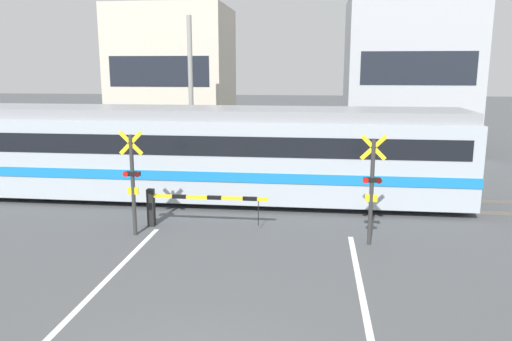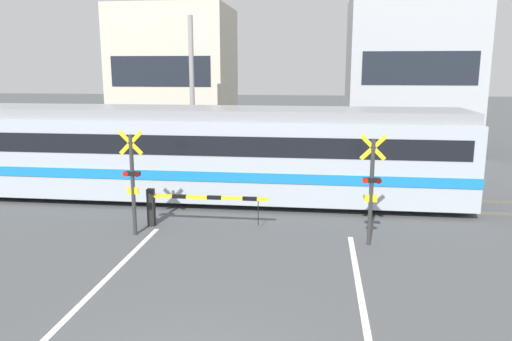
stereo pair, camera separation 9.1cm
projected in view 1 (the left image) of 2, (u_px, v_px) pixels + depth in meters
rail_track_near at (262, 205)px, 16.90m from camera, size 50.00×0.10×0.08m
rail_track_far at (266, 195)px, 18.29m from camera, size 50.00×0.10×0.08m
road_stripe_left at (54, 333)px, 8.86m from camera, size 0.14×11.65×0.01m
commuter_train at (203, 151)px, 17.50m from camera, size 18.02×3.03×3.26m
crossing_barrier_near at (180, 203)px, 14.59m from camera, size 3.57×0.20×1.13m
crossing_barrier_far at (325, 165)px, 20.26m from camera, size 3.57×0.20×1.13m
crossing_signal_left at (133, 179)px, 13.73m from camera, size 0.68×0.15×2.95m
crossing_signal_right at (372, 185)px, 12.97m from camera, size 0.68×0.15×2.95m
pedestrian at (305, 151)px, 22.25m from camera, size 0.38×0.22×1.66m
building_left_of_street at (174, 78)px, 29.38m from camera, size 6.52×5.66×8.04m
building_right_of_street at (408, 76)px, 27.78m from camera, size 6.78×5.66×8.35m
utility_pole_streetside at (191, 93)px, 22.86m from camera, size 0.22×0.22×6.91m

